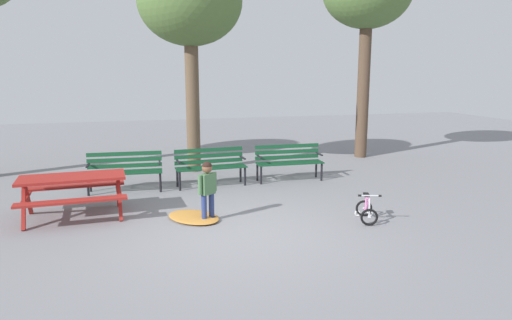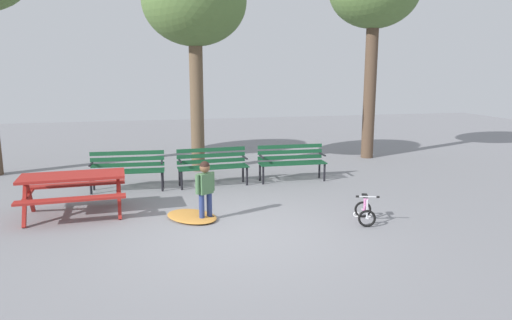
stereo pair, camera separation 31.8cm
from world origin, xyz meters
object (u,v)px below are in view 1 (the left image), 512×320
park_bench_right (289,159)px  park_bench_far_left (125,168)px  child_standing (207,186)px  kids_bicycle (367,210)px  picnic_table (73,185)px  park_bench_left (210,164)px

park_bench_right → park_bench_far_left: bearing=-179.7°
park_bench_far_left → child_standing: size_ratio=1.52×
park_bench_far_left → kids_bicycle: 5.24m
park_bench_far_left → child_standing: child_standing is taller
park_bench_far_left → child_standing: bearing=-60.9°
child_standing → kids_bicycle: (2.69, -0.75, -0.43)m
picnic_table → park_bench_right: (4.69, 1.70, -0.08)m
park_bench_right → park_bench_left: bearing=-179.3°
picnic_table → park_bench_right: 4.99m
park_bench_left → park_bench_far_left: bearing=180.0°
picnic_table → park_bench_left: 3.25m
park_bench_right → kids_bicycle: park_bench_right is taller
park_bench_left → kids_bicycle: (2.20, -3.26, -0.31)m
picnic_table → park_bench_far_left: bearing=62.1°
child_standing → park_bench_right: bearing=46.6°
park_bench_left → kids_bicycle: 3.95m
park_bench_right → child_standing: size_ratio=1.51×
park_bench_right → child_standing: bearing=-133.4°
kids_bicycle → picnic_table: bearing=162.4°
park_bench_left → park_bench_right: (1.91, 0.02, 0.00)m
park_bench_far_left → park_bench_left: size_ratio=1.00×
park_bench_far_left → park_bench_left: 1.89m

